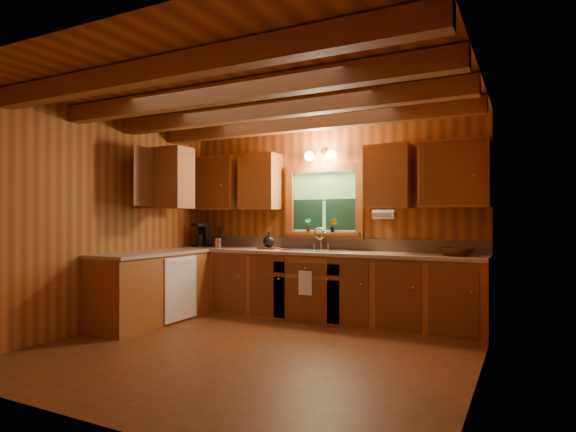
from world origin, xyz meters
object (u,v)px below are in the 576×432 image
Objects in this scene: cutting_board at (269,248)px; coffee_maker at (202,235)px; wicker_basket at (456,252)px; sink at (316,254)px.

coffee_maker is at bearing 178.77° from cutting_board.
cutting_board is at bearing 18.03° from coffee_maker.
coffee_maker is at bearing 179.52° from wicker_basket.
sink is at bearing 18.07° from coffee_maker.
cutting_board is (1.14, -0.01, -0.16)m from coffee_maker.
coffee_maker reaches higher than sink.
cutting_board is at bearing 179.45° from wicker_basket.
wicker_basket is at bearing 17.87° from coffee_maker.
wicker_basket is (3.58, -0.03, -0.13)m from coffee_maker.
coffee_maker is 1.15m from cutting_board.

